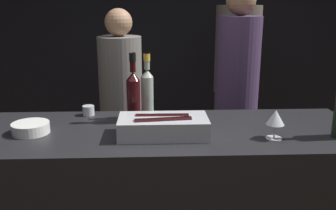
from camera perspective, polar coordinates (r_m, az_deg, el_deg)
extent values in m
cube|color=black|center=(4.19, -1.38, 11.67)|extent=(6.40, 0.06, 2.80)
cube|color=#B7BABF|center=(1.81, -0.74, -3.31)|extent=(0.43, 0.22, 0.09)
cylinder|color=black|center=(1.76, -0.75, -2.97)|extent=(0.27, 0.10, 0.07)
cylinder|color=black|center=(1.83, -0.90, -2.26)|extent=(0.26, 0.06, 0.06)
cylinder|color=white|center=(1.97, -20.19, -3.31)|extent=(0.18, 0.18, 0.05)
cylinder|color=gray|center=(1.96, -20.25, -2.69)|extent=(0.15, 0.15, 0.01)
cylinder|color=silver|center=(1.85, 15.83, -4.87)|extent=(0.08, 0.08, 0.00)
cylinder|color=silver|center=(1.84, 15.91, -3.84)|extent=(0.01, 0.01, 0.07)
cone|color=silver|center=(1.82, 16.06, -1.80)|extent=(0.09, 0.09, 0.07)
cylinder|color=silver|center=(2.18, -12.02, -0.82)|extent=(0.07, 0.07, 0.06)
sphere|color=#F9D67F|center=(2.18, -12.03, -0.76)|extent=(0.03, 0.03, 0.03)
cylinder|color=black|center=(2.01, -5.26, 0.60)|extent=(0.07, 0.07, 0.23)
cone|color=black|center=(1.98, -5.36, 4.40)|extent=(0.07, 0.07, 0.04)
cylinder|color=black|center=(1.97, -5.41, 6.48)|extent=(0.03, 0.03, 0.10)
cylinder|color=black|center=(1.96, -5.43, 7.28)|extent=(0.04, 0.04, 0.05)
cylinder|color=#9EA899|center=(2.07, -3.16, 1.15)|extent=(0.07, 0.07, 0.23)
cone|color=#9EA899|center=(2.04, -3.22, 4.86)|extent=(0.07, 0.07, 0.04)
cylinder|color=#9EA899|center=(2.03, -3.25, 6.61)|extent=(0.03, 0.03, 0.08)
cylinder|color=gold|center=(2.03, -3.26, 7.26)|extent=(0.04, 0.04, 0.04)
cube|color=black|center=(3.19, -6.82, -8.86)|extent=(0.25, 0.19, 0.74)
cylinder|color=slate|center=(2.97, -7.26, 3.73)|extent=(0.34, 0.34, 0.69)
sphere|color=tan|center=(2.92, -7.56, 12.38)|extent=(0.21, 0.21, 0.21)
cube|color=black|center=(3.03, 9.81, -9.41)|extent=(0.24, 0.18, 0.83)
cylinder|color=#473356|center=(2.80, 10.56, 5.47)|extent=(0.32, 0.32, 0.75)
sphere|color=#997051|center=(2.75, 11.07, 15.38)|extent=(0.21, 0.21, 0.21)
cube|color=black|center=(3.68, 9.89, -4.55)|extent=(0.30, 0.22, 0.87)
cylinder|color=#60564C|center=(3.48, 10.52, 8.29)|extent=(0.41, 0.41, 0.78)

